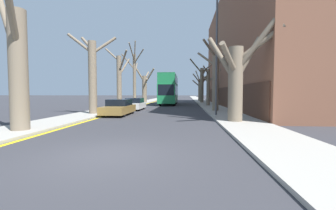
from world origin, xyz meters
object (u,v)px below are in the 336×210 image
street_tree_left_3 (134,76)px  parked_car_1 (135,104)px  street_tree_left_1 (92,74)px  street_tree_left_2 (119,79)px  street_tree_right_1 (215,78)px  street_tree_right_0 (237,76)px  street_tree_right_2 (208,86)px  street_tree_right_4 (199,88)px  parked_car_0 (119,107)px  lamp_post (216,49)px  street_tree_left_0 (18,64)px  double_decker_bus (169,88)px  street_tree_right_3 (202,83)px  street_tree_left_4 (145,87)px

street_tree_left_3 → parked_car_1: size_ratio=2.18×
street_tree_left_1 → street_tree_left_2: bearing=89.3°
street_tree_right_1 → parked_car_1: (-8.30, 1.64, -2.61)m
street_tree_right_0 → parked_car_1: bearing=130.9°
street_tree_right_1 → street_tree_right_2: bearing=88.6°
street_tree_right_4 → parked_car_0: street_tree_right_4 is taller
street_tree_right_1 → lamp_post: bearing=-97.2°
street_tree_left_3 → street_tree_right_2: 10.64m
street_tree_left_0 → street_tree_right_4: street_tree_right_4 is taller
double_decker_bus → parked_car_0: 17.17m
street_tree_right_3 → double_decker_bus: size_ratio=0.77×
street_tree_left_0 → street_tree_right_3: (10.62, 30.80, 0.45)m
street_tree_left_4 → street_tree_right_2: street_tree_left_4 is taller
street_tree_left_0 → street_tree_right_1: 16.13m
street_tree_left_4 → parked_car_0: bearing=-85.0°
street_tree_right_3 → parked_car_0: street_tree_right_3 is taller
parked_car_0 → street_tree_right_0: bearing=-26.4°
street_tree_right_0 → parked_car_1: 13.27m
street_tree_left_0 → street_tree_right_3: bearing=71.0°
street_tree_right_0 → lamp_post: lamp_post is taller
street_tree_left_2 → lamp_post: 12.70m
double_decker_bus → lamp_post: 18.09m
parked_car_0 → street_tree_left_4: bearing=95.0°
street_tree_right_1 → parked_car_0: 9.57m
street_tree_right_3 → street_tree_left_0: bearing=-109.0°
street_tree_right_4 → street_tree_left_2: bearing=-113.7°
street_tree_left_1 → street_tree_right_2: bearing=50.3°
street_tree_right_2 → parked_car_1: 11.51m
street_tree_right_3 → parked_car_1: 19.15m
street_tree_left_1 → street_tree_right_0: 11.66m
street_tree_right_1 → street_tree_right_2: (0.22, 9.06, -0.43)m
street_tree_left_1 → street_tree_right_0: (10.80, -4.34, -0.57)m
street_tree_right_1 → double_decker_bus: size_ratio=0.67×
street_tree_left_4 → lamp_post: size_ratio=0.70×
street_tree_left_2 → street_tree_right_4: (10.62, 24.16, -0.47)m
street_tree_left_2 → parked_car_0: (2.16, -7.35, -2.77)m
street_tree_left_0 → double_decker_bus: street_tree_left_0 is taller
street_tree_left_3 → street_tree_right_4: 20.31m
street_tree_left_1 → street_tree_left_4: size_ratio=1.02×
street_tree_left_1 → street_tree_right_0: bearing=-21.9°
street_tree_left_4 → street_tree_left_1: bearing=-90.9°
street_tree_left_2 → lamp_post: lamp_post is taller
street_tree_left_3 → double_decker_bus: (4.80, 2.68, -1.73)m
street_tree_right_2 → street_tree_right_3: street_tree_right_3 is taller
street_tree_right_0 → parked_car_0: street_tree_right_0 is taller
street_tree_left_0 → street_tree_left_4: 30.07m
street_tree_right_0 → lamp_post: size_ratio=0.63×
street_tree_left_2 → street_tree_right_3: bearing=55.4°
double_decker_bus → parked_car_0: bearing=-99.6°
parked_car_0 → parked_car_1: (-0.00, 5.64, -0.01)m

